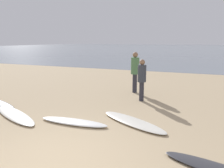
{
  "coord_description": "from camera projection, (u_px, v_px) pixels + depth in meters",
  "views": [
    {
      "loc": [
        2.63,
        -3.25,
        2.31
      ],
      "look_at": [
        -0.77,
        4.93,
        0.6
      ],
      "focal_mm": 36.93,
      "sensor_mm": 36.0,
      "label": 1
    }
  ],
  "objects": [
    {
      "name": "ocean_water",
      "position": [
        198.0,
        48.0,
        61.98
      ],
      "size": [
        140.0,
        100.0,
        0.01
      ],
      "primitive_type": "cube",
      "color": "slate",
      "rests_on": "ground"
    },
    {
      "name": "surfboard_3",
      "position": [
        14.0,
        115.0,
        7.08
      ],
      "size": [
        2.63,
        1.62,
        0.08
      ],
      "primitive_type": "ellipsoid",
      "rotation": [
        0.0,
        0.0,
        -0.44
      ],
      "color": "silver",
      "rests_on": "ground"
    },
    {
      "name": "surfboard_5",
      "position": [
        133.0,
        122.0,
        6.46
      ],
      "size": [
        2.34,
        1.6,
        0.09
      ],
      "primitive_type": "ellipsoid",
      "rotation": [
        0.0,
        0.0,
        -0.49
      ],
      "color": "silver",
      "rests_on": "ground"
    },
    {
      "name": "person_0",
      "position": [
        135.0,
        69.0,
        10.05
      ],
      "size": [
        0.36,
        0.36,
        1.79
      ],
      "rotation": [
        0.0,
        0.0,
        2.22
      ],
      "color": "#2D2D38",
      "rests_on": "ground"
    },
    {
      "name": "surfboard_4",
      "position": [
        74.0,
        122.0,
        6.44
      ],
      "size": [
        2.06,
        0.56,
        0.1
      ],
      "primitive_type": "ellipsoid",
      "rotation": [
        0.0,
        0.0,
        0.04
      ],
      "color": "white",
      "rests_on": "ground"
    },
    {
      "name": "ground_plane",
      "position": [
        157.0,
        82.0,
        13.46
      ],
      "size": [
        120.0,
        120.0,
        0.2
      ],
      "primitive_type": "cube",
      "color": "tan",
      "rests_on": "ground"
    },
    {
      "name": "person_1",
      "position": [
        142.0,
        77.0,
        8.67
      ],
      "size": [
        0.32,
        0.32,
        1.59
      ],
      "rotation": [
        0.0,
        0.0,
        2.19
      ],
      "color": "#2D2D38",
      "rests_on": "ground"
    }
  ]
}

